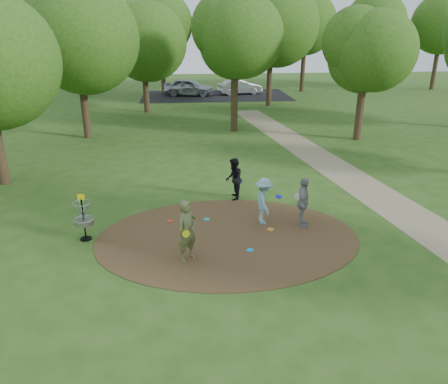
{
  "coord_description": "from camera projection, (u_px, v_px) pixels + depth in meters",
  "views": [
    {
      "loc": [
        -1.34,
        -12.48,
        6.38
      ],
      "look_at": [
        0.0,
        1.2,
        1.1
      ],
      "focal_mm": 35.0,
      "sensor_mm": 36.0,
      "label": 1
    }
  ],
  "objects": [
    {
      "name": "parking_lot",
      "position": [
        216.0,
        95.0,
        42.06
      ],
      "size": [
        14.0,
        8.0,
        0.01
      ],
      "primitive_type": "cube",
      "color": "black",
      "rests_on": "ground"
    },
    {
      "name": "car_right",
      "position": [
        240.0,
        87.0,
        42.51
      ],
      "size": [
        4.47,
        2.3,
        1.4
      ],
      "primitive_type": "imported",
      "rotation": [
        0.0,
        0.0,
        1.77
      ],
      "color": "#AFB0B8",
      "rests_on": "ground"
    },
    {
      "name": "player_observer_with_disc",
      "position": [
        187.0,
        231.0,
        12.38
      ],
      "size": [
        0.79,
        0.77,
        1.83
      ],
      "color": "#5F663B",
      "rests_on": "ground"
    },
    {
      "name": "dirt_clearing",
      "position": [
        228.0,
        237.0,
        14.0
      ],
      "size": [
        8.4,
        8.4,
        0.02
      ],
      "primitive_type": "cylinder",
      "color": "#47301C",
      "rests_on": "ground"
    },
    {
      "name": "disc_golf_basket",
      "position": [
        83.0,
        214.0,
        13.56
      ],
      "size": [
        0.63,
        0.63,
        1.54
      ],
      "color": "black",
      "rests_on": "ground"
    },
    {
      "name": "footpath",
      "position": [
        393.0,
        205.0,
        16.45
      ],
      "size": [
        7.55,
        39.89,
        0.01
      ],
      "primitive_type": "cube",
      "rotation": [
        0.0,
        0.0,
        0.14
      ],
      "color": "#8C7A5B",
      "rests_on": "ground"
    },
    {
      "name": "player_walking_with_disc",
      "position": [
        234.0,
        179.0,
        16.79
      ],
      "size": [
        0.74,
        0.89,
        1.64
      ],
      "color": "black",
      "rests_on": "ground"
    },
    {
      "name": "disc_ground_red",
      "position": [
        170.0,
        221.0,
        15.09
      ],
      "size": [
        0.22,
        0.22,
        0.02
      ],
      "primitive_type": "cylinder",
      "color": "red",
      "rests_on": "dirt_clearing"
    },
    {
      "name": "car_left",
      "position": [
        189.0,
        87.0,
        41.6
      ],
      "size": [
        5.07,
        2.89,
        1.62
      ],
      "primitive_type": "imported",
      "rotation": [
        0.0,
        0.0,
        1.36
      ],
      "color": "#A4A5AC",
      "rests_on": "ground"
    },
    {
      "name": "player_throwing_with_disc",
      "position": [
        264.0,
        201.0,
        14.74
      ],
      "size": [
        0.95,
        1.06,
        1.62
      ],
      "color": "#82B4C3",
      "rests_on": "ground"
    },
    {
      "name": "ground",
      "position": [
        228.0,
        237.0,
        14.01
      ],
      "size": [
        100.0,
        100.0,
        0.0
      ],
      "primitive_type": "plane",
      "color": "#2D5119",
      "rests_on": "ground"
    },
    {
      "name": "disc_ground_blue",
      "position": [
        250.0,
        250.0,
        13.15
      ],
      "size": [
        0.22,
        0.22,
        0.02
      ],
      "primitive_type": "cylinder",
      "color": "#0D98E1",
      "rests_on": "dirt_clearing"
    },
    {
      "name": "player_waiting_with_disc",
      "position": [
        303.0,
        203.0,
        14.49
      ],
      "size": [
        0.67,
        1.08,
        1.71
      ],
      "color": "gray",
      "rests_on": "ground"
    },
    {
      "name": "disc_ground_orange",
      "position": [
        271.0,
        229.0,
        14.48
      ],
      "size": [
        0.22,
        0.22,
        0.02
      ],
      "primitive_type": "cylinder",
      "color": "orange",
      "rests_on": "dirt_clearing"
    },
    {
      "name": "disc_ground_cyan",
      "position": [
        207.0,
        219.0,
        15.24
      ],
      "size": [
        0.22,
        0.22,
        0.02
      ],
      "primitive_type": "cylinder",
      "color": "#16B5B7",
      "rests_on": "dirt_clearing"
    },
    {
      "name": "tree_ring",
      "position": [
        240.0,
        50.0,
        20.89
      ],
      "size": [
        37.09,
        46.11,
        9.48
      ],
      "color": "#332316",
      "rests_on": "ground"
    }
  ]
}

